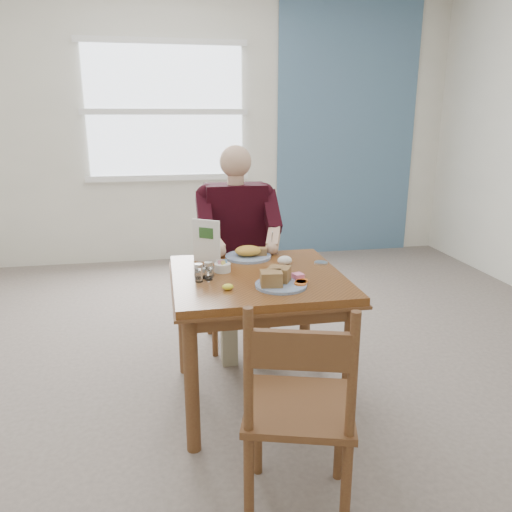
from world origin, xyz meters
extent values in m
plane|color=#655851|center=(0.00, 0.00, 0.00)|extent=(6.00, 6.00, 0.00)
plane|color=silver|center=(0.00, 3.00, 1.40)|extent=(5.50, 0.00, 5.50)
cube|color=slate|center=(1.60, 2.98, 1.40)|extent=(1.60, 0.02, 2.80)
ellipsoid|color=#FFF835|center=(-0.19, -0.21, 0.77)|extent=(0.07, 0.06, 0.03)
ellipsoid|color=white|center=(0.18, 0.14, 0.78)|extent=(0.09, 0.07, 0.05)
cylinder|color=silver|center=(0.40, 0.13, 0.75)|extent=(0.10, 0.10, 0.01)
cube|color=white|center=(-0.40, 2.97, 1.60)|extent=(1.60, 0.02, 1.30)
cube|color=white|center=(-0.40, 2.96, 2.28)|extent=(1.72, 0.04, 0.06)
cube|color=white|center=(-0.40, 2.96, 0.92)|extent=(1.72, 0.04, 0.06)
cube|color=white|center=(-0.40, 2.96, 1.60)|extent=(1.72, 0.04, 0.06)
cube|color=brown|center=(0.00, 0.00, 0.73)|extent=(0.90, 0.90, 0.04)
cube|color=brown|center=(0.00, 0.00, 0.70)|extent=(0.92, 0.92, 0.01)
cylinder|color=brown|center=(-0.39, -0.39, 0.35)|extent=(0.07, 0.07, 0.71)
cylinder|color=brown|center=(0.39, -0.39, 0.35)|extent=(0.07, 0.07, 0.71)
cylinder|color=brown|center=(-0.39, 0.39, 0.35)|extent=(0.07, 0.07, 0.71)
cylinder|color=brown|center=(0.39, 0.39, 0.35)|extent=(0.07, 0.07, 0.71)
cube|color=brown|center=(0.00, -0.39, 0.66)|extent=(0.80, 0.03, 0.08)
cube|color=brown|center=(0.00, 0.39, 0.66)|extent=(0.80, 0.03, 0.08)
cube|color=brown|center=(-0.39, 0.00, 0.66)|extent=(0.03, 0.80, 0.08)
cube|color=brown|center=(0.39, 0.00, 0.66)|extent=(0.03, 0.80, 0.08)
cylinder|color=brown|center=(-0.18, 0.57, 0.23)|extent=(0.04, 0.04, 0.45)
cylinder|color=brown|center=(0.18, 0.57, 0.23)|extent=(0.04, 0.04, 0.45)
cylinder|color=brown|center=(-0.18, 0.93, 0.23)|extent=(0.04, 0.04, 0.45)
cylinder|color=brown|center=(0.18, 0.93, 0.23)|extent=(0.04, 0.04, 0.45)
cube|color=brown|center=(0.00, 0.75, 0.47)|extent=(0.42, 0.42, 0.03)
cylinder|color=brown|center=(-0.18, 0.93, 0.70)|extent=(0.04, 0.04, 0.50)
cylinder|color=brown|center=(0.18, 0.93, 0.70)|extent=(0.04, 0.04, 0.50)
cube|color=brown|center=(0.00, 0.93, 0.80)|extent=(0.38, 0.03, 0.14)
cylinder|color=brown|center=(-0.11, -0.61, 0.23)|extent=(0.05, 0.05, 0.45)
cylinder|color=brown|center=(0.23, -0.71, 0.23)|extent=(0.05, 0.05, 0.45)
cylinder|color=brown|center=(-0.22, -0.95, 0.23)|extent=(0.05, 0.05, 0.45)
cylinder|color=brown|center=(0.13, -1.05, 0.23)|extent=(0.05, 0.05, 0.45)
cube|color=brown|center=(0.01, -0.83, 0.47)|extent=(0.52, 0.52, 0.03)
cylinder|color=brown|center=(-0.22, -0.95, 0.70)|extent=(0.04, 0.04, 0.50)
cylinder|color=brown|center=(0.13, -1.05, 0.70)|extent=(0.04, 0.04, 0.50)
cube|color=brown|center=(-0.04, -1.00, 0.80)|extent=(0.37, 0.14, 0.14)
cube|color=gray|center=(-0.10, 0.63, 0.54)|extent=(0.13, 0.38, 0.12)
cube|color=gray|center=(0.10, 0.63, 0.54)|extent=(0.13, 0.38, 0.12)
cube|color=gray|center=(-0.10, 0.45, 0.24)|extent=(0.10, 0.10, 0.48)
cube|color=gray|center=(0.10, 0.45, 0.24)|extent=(0.10, 0.10, 0.48)
cube|color=black|center=(0.00, 0.78, 0.84)|extent=(0.40, 0.22, 0.58)
sphere|color=black|center=(-0.19, 0.78, 1.06)|extent=(0.15, 0.15, 0.15)
sphere|color=black|center=(0.19, 0.78, 1.06)|extent=(0.15, 0.15, 0.15)
cylinder|color=tan|center=(0.00, 0.76, 1.15)|extent=(0.11, 0.11, 0.08)
sphere|color=tan|center=(0.00, 0.76, 1.28)|extent=(0.21, 0.21, 0.21)
cube|color=black|center=(-0.22, 0.67, 0.96)|extent=(0.09, 0.29, 0.27)
cube|color=black|center=(0.22, 0.67, 0.96)|extent=(0.09, 0.29, 0.27)
sphere|color=black|center=(-0.22, 0.55, 0.86)|extent=(0.09, 0.09, 0.09)
sphere|color=black|center=(0.22, 0.55, 0.86)|extent=(0.09, 0.09, 0.09)
cube|color=tan|center=(-0.19, 0.46, 0.82)|extent=(0.14, 0.23, 0.14)
cube|color=tan|center=(0.19, 0.46, 0.82)|extent=(0.14, 0.23, 0.14)
sphere|color=tan|center=(-0.16, 0.37, 0.79)|extent=(0.08, 0.08, 0.08)
sphere|color=tan|center=(0.16, 0.37, 0.79)|extent=(0.08, 0.08, 0.08)
cylinder|color=silver|center=(0.16, 0.37, 0.84)|extent=(0.01, 0.05, 0.12)
cylinder|color=white|center=(0.08, -0.21, 0.76)|extent=(0.31, 0.31, 0.01)
cube|color=tan|center=(0.02, -0.23, 0.80)|extent=(0.11, 0.10, 0.07)
cube|color=tan|center=(0.08, -0.16, 0.80)|extent=(0.14, 0.13, 0.07)
cylinder|color=orange|center=(0.17, -0.24, 0.77)|extent=(0.08, 0.08, 0.01)
cylinder|color=orange|center=(0.18, -0.22, 0.77)|extent=(0.07, 0.07, 0.01)
cylinder|color=orange|center=(0.19, -0.20, 0.77)|extent=(0.07, 0.07, 0.01)
cube|color=pink|center=(0.18, -0.15, 0.78)|extent=(0.06, 0.06, 0.03)
cylinder|color=white|center=(0.01, 0.32, 0.76)|extent=(0.33, 0.33, 0.02)
ellipsoid|color=gold|center=(0.01, 0.32, 0.79)|extent=(0.18, 0.16, 0.06)
cube|color=tan|center=(0.07, 0.33, 0.79)|extent=(0.11, 0.08, 0.04)
cylinder|color=white|center=(-0.18, 0.08, 0.77)|extent=(0.10, 0.10, 0.05)
cube|color=pink|center=(-0.19, 0.08, 0.81)|extent=(0.03, 0.02, 0.02)
cube|color=#6699D8|center=(-0.17, 0.09, 0.81)|extent=(0.03, 0.01, 0.02)
cube|color=#EAD159|center=(-0.18, 0.07, 0.81)|extent=(0.03, 0.03, 0.02)
cube|color=white|center=(-0.19, 0.09, 0.81)|extent=(0.03, 0.01, 0.02)
cylinder|color=white|center=(-0.32, -0.06, 0.79)|extent=(0.05, 0.05, 0.08)
cylinder|color=silver|center=(-0.32, -0.06, 0.84)|extent=(0.06, 0.06, 0.02)
cylinder|color=white|center=(-0.26, -0.04, 0.79)|extent=(0.05, 0.05, 0.08)
cylinder|color=silver|center=(-0.26, -0.04, 0.84)|extent=(0.06, 0.06, 0.02)
cylinder|color=white|center=(-0.28, 0.02, 0.77)|extent=(0.13, 0.13, 0.05)
cylinder|color=white|center=(-0.30, 0.02, 0.79)|extent=(0.03, 0.03, 0.02)
cylinder|color=white|center=(-0.27, 0.03, 0.79)|extent=(0.03, 0.03, 0.02)
cylinder|color=white|center=(-0.28, 0.01, 0.79)|extent=(0.03, 0.03, 0.02)
cube|color=white|center=(-0.24, 0.28, 0.87)|extent=(0.15, 0.10, 0.25)
cube|color=#2D5926|center=(-0.25, 0.28, 0.92)|extent=(0.08, 0.05, 0.06)
camera|label=1|loc=(-0.48, -2.49, 1.58)|focal=35.00mm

